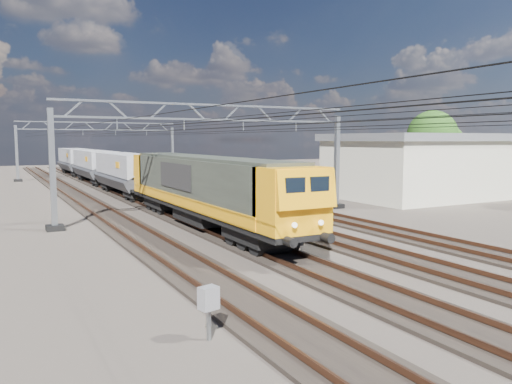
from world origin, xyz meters
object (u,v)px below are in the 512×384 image
catenary_gantry_far (100,148)px  trackside_cabinet (209,300)px  hopper_wagon_mid (95,164)px  industrial_shed (438,165)px  locomotive (204,186)px  catenary_gantry_mid (215,156)px  hopper_wagon_third (75,159)px  hopper_wagon_lead (126,171)px  tree_far (436,138)px

catenary_gantry_far → trackside_cabinet: catenary_gantry_far is taller
hopper_wagon_mid → industrial_shed: 36.00m
locomotive → industrial_shed: 24.53m
catenary_gantry_mid → trackside_cabinet: (-7.96, -17.76, -2.87)m
industrial_shed → catenary_gantry_far: bearing=122.9°
catenary_gantry_far → hopper_wagon_mid: 7.64m
hopper_wagon_third → locomotive: bearing=-90.0°
catenary_gantry_far → hopper_wagon_lead: (-2.00, -21.38, -1.67)m
locomotive → hopper_wagon_mid: (-0.00, 31.90, -0.09)m
catenary_gantry_far → hopper_wagon_third: size_ratio=1.53×
hopper_wagon_mid → industrial_shed: (24.00, -26.82, 0.49)m
locomotive → hopper_wagon_mid: 31.90m
hopper_wagon_third → tree_far: bearing=-45.8°
catenary_gantry_mid → hopper_wagon_third: size_ratio=1.53×
locomotive → hopper_wagon_third: size_ratio=1.62×
hopper_wagon_lead → industrial_shed: (24.00, -12.62, 0.49)m
trackside_cabinet → tree_far: size_ratio=0.17×
catenary_gantry_far → locomotive: bearing=-92.9°
industrial_shed → tree_far: (8.32, 7.79, 2.42)m
locomotive → hopper_wagon_third: 46.10m
hopper_wagon_mid → hopper_wagon_third: size_ratio=1.00×
locomotive → industrial_shed: (24.00, 5.07, 0.40)m
hopper_wagon_lead → hopper_wagon_third: 28.40m
hopper_wagon_third → industrial_shed: industrial_shed is taller
industrial_shed → tree_far: 11.65m
hopper_wagon_mid → hopper_wagon_third: 14.20m
catenary_gantry_mid → hopper_wagon_mid: bearing=94.0°
locomotive → catenary_gantry_far: bearing=87.1°
catenary_gantry_mid → catenary_gantry_far: bearing=90.0°
hopper_wagon_third → hopper_wagon_mid: bearing=-90.0°
catenary_gantry_mid → industrial_shed: catenary_gantry_mid is taller
catenary_gantry_mid → hopper_wagon_mid: size_ratio=1.53×
hopper_wagon_mid → industrial_shed: industrial_shed is taller
catenary_gantry_mid → hopper_wagon_mid: (-2.00, 28.82, -1.67)m
catenary_gantry_far → hopper_wagon_third: bearing=105.9°
catenary_gantry_far → hopper_wagon_mid: bearing=-105.6°
tree_far → catenary_gantry_mid: bearing=-162.1°
catenary_gantry_mid → hopper_wagon_lead: bearing=97.8°
tree_far → trackside_cabinet: bearing=-144.3°
locomotive → tree_far: tree_far is taller
hopper_wagon_lead → trackside_cabinet: size_ratio=9.63×
catenary_gantry_far → locomotive: catenary_gantry_far is taller
locomotive → trackside_cabinet: (-5.96, -14.69, -1.29)m
hopper_wagon_mid → trackside_cabinet: 46.98m
catenary_gantry_mid → hopper_wagon_lead: size_ratio=1.53×
trackside_cabinet → industrial_shed: (29.96, 19.76, 1.69)m
catenary_gantry_far → catenary_gantry_mid: bearing=-90.0°
hopper_wagon_third → tree_far: tree_far is taller
trackside_cabinet → tree_far: (38.28, 27.55, 4.12)m
hopper_wagon_mid → hopper_wagon_third: (0.00, 14.20, 0.00)m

